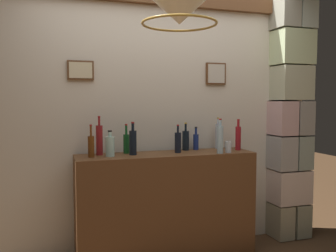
% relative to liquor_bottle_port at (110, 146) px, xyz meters
% --- Properties ---
extents(panelled_rear_partition, '(3.28, 0.15, 2.57)m').
position_rel_liquor_bottle_port_xyz_m(panelled_rear_partition, '(0.51, 0.30, 0.30)').
color(panelled_rear_partition, beige).
rests_on(panelled_rear_partition, ground).
extents(stone_pillar, '(0.41, 0.33, 2.51)m').
position_rel_liquor_bottle_port_xyz_m(stone_pillar, '(1.90, 0.16, 0.21)').
color(stone_pillar, '#9D977B').
rests_on(stone_pillar, ground).
extents(bar_shelf_unit, '(1.60, 0.40, 0.97)m').
position_rel_liquor_bottle_port_xyz_m(bar_shelf_unit, '(0.51, 0.02, -0.57)').
color(bar_shelf_unit, brown).
rests_on(bar_shelf_unit, ground).
extents(liquor_bottle_port, '(0.08, 0.08, 0.22)m').
position_rel_liquor_bottle_port_xyz_m(liquor_bottle_port, '(0.00, 0.00, 0.00)').
color(liquor_bottle_port, silver).
rests_on(liquor_bottle_port, bar_shelf_unit).
extents(liquor_bottle_scotch, '(0.06, 0.06, 0.26)m').
position_rel_liquor_bottle_port_xyz_m(liquor_bottle_scotch, '(0.62, 0.03, 0.01)').
color(liquor_bottle_scotch, black).
rests_on(liquor_bottle_scotch, bar_shelf_unit).
extents(liquor_bottle_brandy, '(0.05, 0.05, 0.26)m').
position_rel_liquor_bottle_port_xyz_m(liquor_bottle_brandy, '(0.17, 0.14, 0.01)').
color(liquor_bottle_brandy, '#165423').
rests_on(liquor_bottle_brandy, bar_shelf_unit).
extents(liquor_bottle_vodka, '(0.06, 0.06, 0.27)m').
position_rel_liquor_bottle_port_xyz_m(liquor_bottle_vodka, '(0.74, 0.16, 0.01)').
color(liquor_bottle_vodka, black).
rests_on(liquor_bottle_vodka, bar_shelf_unit).
extents(liquor_bottle_amaro, '(0.05, 0.05, 0.27)m').
position_rel_liquor_bottle_port_xyz_m(liquor_bottle_amaro, '(-0.16, 0.01, 0.01)').
color(liquor_bottle_amaro, brown).
rests_on(liquor_bottle_amaro, bar_shelf_unit).
extents(liquor_bottle_mezcal, '(0.05, 0.05, 0.22)m').
position_rel_liquor_bottle_port_xyz_m(liquor_bottle_mezcal, '(0.85, 0.17, -0.01)').
color(liquor_bottle_mezcal, navy).
rests_on(liquor_bottle_mezcal, bar_shelf_unit).
extents(liquor_bottle_whiskey, '(0.05, 0.05, 0.30)m').
position_rel_liquor_bottle_port_xyz_m(liquor_bottle_whiskey, '(1.23, 0.02, 0.03)').
color(liquor_bottle_whiskey, maroon).
rests_on(liquor_bottle_whiskey, bar_shelf_unit).
extents(liquor_bottle_gin, '(0.05, 0.05, 0.31)m').
position_rel_liquor_bottle_port_xyz_m(liquor_bottle_gin, '(1.09, 0.17, 0.04)').
color(liquor_bottle_gin, '#ABB8C5').
rests_on(liquor_bottle_gin, bar_shelf_unit).
extents(liquor_bottle_tequila, '(0.06, 0.06, 0.31)m').
position_rel_liquor_bottle_port_xyz_m(liquor_bottle_tequila, '(0.97, -0.12, 0.04)').
color(liquor_bottle_tequila, '#A1BFCB').
rests_on(liquor_bottle_tequila, bar_shelf_unit).
extents(liquor_bottle_vermouth, '(0.06, 0.06, 0.29)m').
position_rel_liquor_bottle_port_xyz_m(liquor_bottle_vermouth, '(0.20, 0.03, 0.02)').
color(liquor_bottle_vermouth, black).
rests_on(liquor_bottle_vermouth, bar_shelf_unit).
extents(liquor_bottle_sherry, '(0.06, 0.06, 0.34)m').
position_rel_liquor_bottle_port_xyz_m(liquor_bottle_sherry, '(-0.07, 0.11, 0.04)').
color(liquor_bottle_sherry, maroon).
rests_on(liquor_bottle_sherry, bar_shelf_unit).
extents(glass_tumbler_rocks, '(0.06, 0.06, 0.10)m').
position_rel_liquor_bottle_port_xyz_m(glass_tumbler_rocks, '(1.06, -0.10, -0.04)').
color(glass_tumbler_rocks, silver).
rests_on(glass_tumbler_rocks, bar_shelf_unit).
extents(pendant_lamp, '(0.50, 0.50, 0.57)m').
position_rel_liquor_bottle_port_xyz_m(pendant_lamp, '(0.34, -0.77, 0.98)').
color(pendant_lamp, '#EFE5C6').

